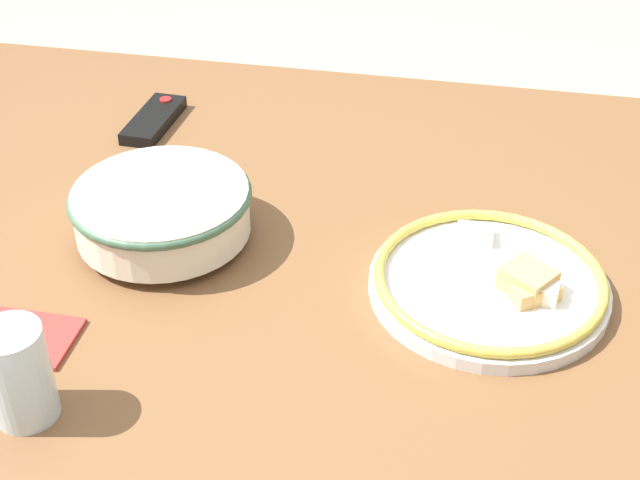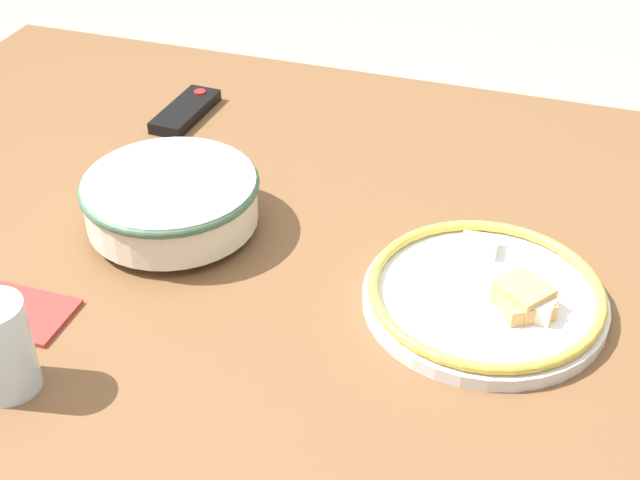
{
  "view_description": "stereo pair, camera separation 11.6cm",
  "coord_description": "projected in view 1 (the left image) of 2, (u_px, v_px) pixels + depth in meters",
  "views": [
    {
      "loc": [
        0.24,
        -0.99,
        1.46
      ],
      "look_at": [
        0.06,
        -0.06,
        0.78
      ],
      "focal_mm": 50.0,
      "sensor_mm": 36.0,
      "label": 1
    },
    {
      "loc": [
        0.36,
        -0.96,
        1.46
      ],
      "look_at": [
        0.06,
        -0.06,
        0.78
      ],
      "focal_mm": 50.0,
      "sensor_mm": 36.0,
      "label": 2
    }
  ],
  "objects": [
    {
      "name": "dining_table",
      "position": [
        289.0,
        271.0,
        1.29
      ],
      "size": [
        1.56,
        1.05,
        0.73
      ],
      "color": "brown",
      "rests_on": "ground_plane"
    },
    {
      "name": "noodle_bowl",
      "position": [
        162.0,
        210.0,
        1.21
      ],
      "size": [
        0.25,
        0.25,
        0.08
      ],
      "color": "silver",
      "rests_on": "dining_table"
    },
    {
      "name": "food_plate",
      "position": [
        491.0,
        282.0,
        1.13
      ],
      "size": [
        0.3,
        0.3,
        0.05
      ],
      "color": "white",
      "rests_on": "dining_table"
    },
    {
      "name": "tv_remote",
      "position": [
        154.0,
        120.0,
        1.49
      ],
      "size": [
        0.07,
        0.16,
        0.02
      ],
      "rotation": [
        0.0,
        0.0,
        6.23
      ],
      "color": "black",
      "rests_on": "dining_table"
    },
    {
      "name": "drinking_glass",
      "position": [
        18.0,
        374.0,
        0.94
      ],
      "size": [
        0.07,
        0.07,
        0.12
      ],
      "color": "silver",
      "rests_on": "dining_table"
    },
    {
      "name": "folded_napkin",
      "position": [
        22.0,
        337.0,
        1.06
      ],
      "size": [
        0.13,
        0.09,
        0.01
      ],
      "color": "#B2332D",
      "rests_on": "dining_table"
    }
  ]
}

